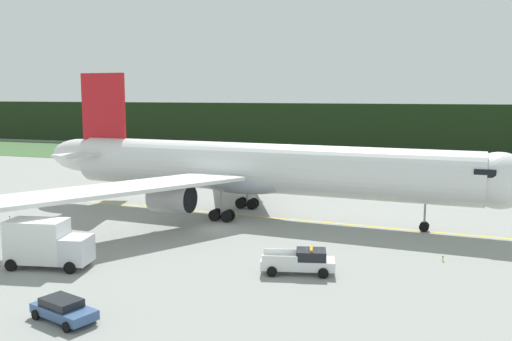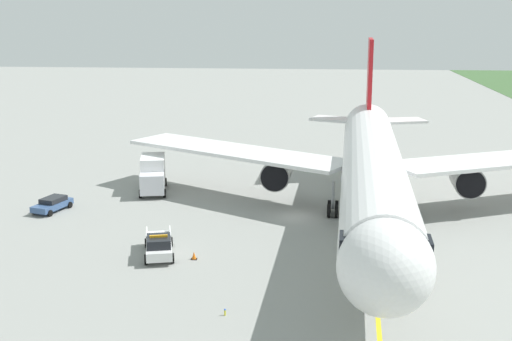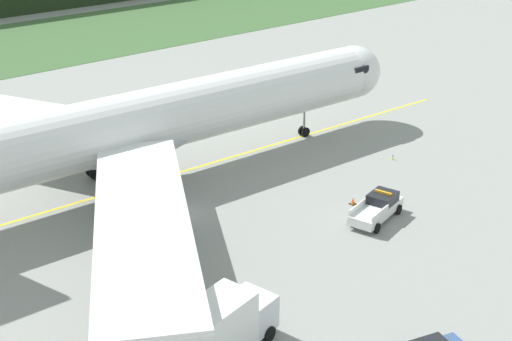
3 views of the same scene
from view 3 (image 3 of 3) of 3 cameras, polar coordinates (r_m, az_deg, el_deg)
ground at (r=53.79m, az=-6.45°, el=-3.59°), size 320.00×320.00×0.00m
taxiway_centerline_main at (r=59.91m, az=-8.05°, el=-0.71°), size 69.68×3.65×0.01m
airliner at (r=57.61m, az=-9.08°, el=3.70°), size 53.33×50.76×15.38m
ops_pickup_truck at (r=53.36m, az=9.75°, el=-2.95°), size 5.67×3.20×1.94m
catering_truck at (r=38.54m, az=-2.59°, el=-12.32°), size 6.56×3.70×3.80m
apron_cone at (r=55.53m, az=7.79°, el=-2.42°), size 0.46×0.46×0.58m
taxiway_edge_light_east at (r=64.30m, az=10.94°, el=1.06°), size 0.12×0.12×0.44m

